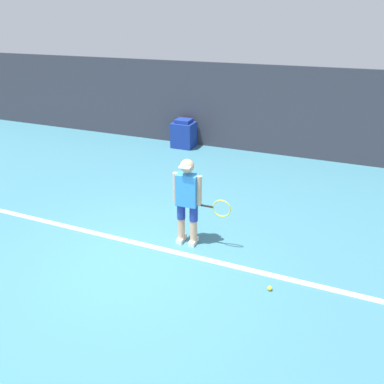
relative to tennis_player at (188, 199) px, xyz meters
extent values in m
plane|color=teal|center=(-0.60, -0.88, -0.82)|extent=(24.00, 24.00, 0.00)
cube|color=#383842|center=(-0.60, 5.11, 0.36)|extent=(24.00, 0.10, 2.37)
cube|color=white|center=(-0.60, -0.36, -0.82)|extent=(21.60, 0.10, 0.01)
cylinder|color=tan|center=(-0.12, -0.01, -0.60)|extent=(0.12, 0.12, 0.45)
cylinder|color=navy|center=(-0.12, -0.01, -0.24)|extent=(0.14, 0.14, 0.27)
cube|color=white|center=(-0.12, -0.01, -0.78)|extent=(0.10, 0.24, 0.08)
cylinder|color=tan|center=(0.10, 0.00, -0.60)|extent=(0.12, 0.12, 0.45)
cylinder|color=navy|center=(0.10, 0.00, -0.24)|extent=(0.14, 0.14, 0.27)
cube|color=white|center=(0.10, 0.00, -0.78)|extent=(0.10, 0.24, 0.08)
cube|color=#338CE0|center=(-0.01, 0.00, 0.16)|extent=(0.35, 0.22, 0.53)
sphere|color=tan|center=(-0.01, 0.00, 0.57)|extent=(0.22, 0.22, 0.22)
cube|color=white|center=(-0.01, -0.10, 0.59)|extent=(0.19, 0.13, 0.02)
cylinder|color=tan|center=(-0.21, -0.01, 0.18)|extent=(0.09, 0.09, 0.50)
cylinder|color=tan|center=(0.18, 0.01, 0.18)|extent=(0.09, 0.09, 0.50)
cylinder|color=black|center=(0.30, 0.01, -0.07)|extent=(0.24, 0.04, 0.03)
torus|color=yellow|center=(0.56, 0.03, -0.07)|extent=(0.30, 0.03, 0.30)
sphere|color=#D1E533|center=(1.54, -0.70, -0.79)|extent=(0.07, 0.07, 0.07)
cube|color=navy|center=(-2.13, 4.72, -0.46)|extent=(0.62, 0.57, 0.72)
cube|color=navy|center=(-2.13, 4.72, -0.05)|extent=(0.43, 0.40, 0.10)
camera|label=1|loc=(2.11, -4.97, 2.66)|focal=35.00mm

